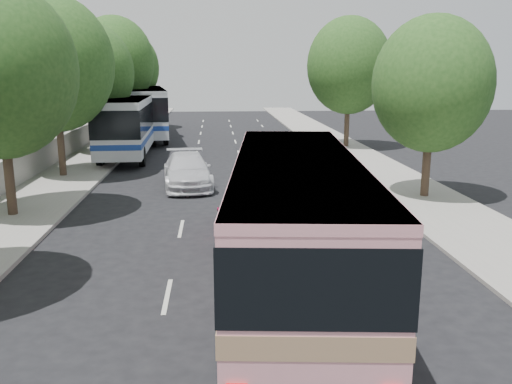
{
  "coord_description": "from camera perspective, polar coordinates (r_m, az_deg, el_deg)",
  "views": [
    {
      "loc": [
        -0.62,
        -14.98,
        5.64
      ],
      "look_at": [
        0.73,
        2.75,
        1.6
      ],
      "focal_mm": 38.0,
      "sensor_mm": 36.0,
      "label": 1
    }
  ],
  "objects": [
    {
      "name": "tour_coach_front",
      "position": [
        37.19,
        -13.24,
        7.35
      ],
      "size": [
        3.19,
        12.98,
        3.86
      ],
      "rotation": [
        0.0,
        0.0,
        0.03
      ],
      "color": "silver",
      "rests_on": "ground"
    },
    {
      "name": "tree_left_c",
      "position": [
        30.01,
        -20.36,
        12.95
      ],
      "size": [
        6.0,
        6.0,
        9.35
      ],
      "color": "#38281E",
      "rests_on": "ground"
    },
    {
      "name": "tree_left_d",
      "position": [
        37.76,
        -16.83,
        12.26
      ],
      "size": [
        5.52,
        5.52,
        8.6
      ],
      "color": "#38281E",
      "rests_on": "ground"
    },
    {
      "name": "tour_coach_rear",
      "position": [
        46.34,
        -11.52,
        8.64
      ],
      "size": [
        4.82,
        14.05,
        4.12
      ],
      "rotation": [
        0.0,
        0.0,
        0.14
      ],
      "color": "silver",
      "rests_on": "ground"
    },
    {
      "name": "low_wall",
      "position": [
        36.6,
        -19.72,
        4.61
      ],
      "size": [
        0.3,
        90.0,
        1.5
      ],
      "primitive_type": "cube",
      "color": "#9E998E",
      "rests_on": "sidewalk_left"
    },
    {
      "name": "sidewalk_right",
      "position": [
        36.58,
        10.16,
        3.82
      ],
      "size": [
        4.0,
        90.0,
        0.12
      ],
      "primitive_type": "cube",
      "color": "#9E998E",
      "rests_on": "ground"
    },
    {
      "name": "tree_right_near",
      "position": [
        24.78,
        18.29,
        11.16
      ],
      "size": [
        5.1,
        5.1,
        7.95
      ],
      "color": "#38281E",
      "rests_on": "ground"
    },
    {
      "name": "tree_left_f",
      "position": [
        53.53,
        -13.3,
        12.85
      ],
      "size": [
        5.88,
        5.88,
        9.16
      ],
      "color": "#38281E",
      "rests_on": "ground"
    },
    {
      "name": "ground",
      "position": [
        16.02,
        -1.88,
        -7.82
      ],
      "size": [
        120.0,
        120.0,
        0.0
      ],
      "primitive_type": "plane",
      "color": "black",
      "rests_on": "ground"
    },
    {
      "name": "taxi_roof_sign",
      "position": [
        18.42,
        -0.94,
        0.71
      ],
      "size": [
        0.56,
        0.21,
        0.18
      ],
      "primitive_type": "cube",
      "rotation": [
        0.0,
        0.0,
        -0.05
      ],
      "color": "silver",
      "rests_on": "pink_taxi"
    },
    {
      "name": "sidewalk_left",
      "position": [
        36.29,
        -16.88,
        3.42
      ],
      "size": [
        4.0,
        90.0,
        0.15
      ],
      "primitive_type": "cube",
      "color": "#9E998E",
      "rests_on": "ground"
    },
    {
      "name": "pink_taxi",
      "position": [
        18.64,
        -0.93,
        -2.1
      ],
      "size": [
        2.27,
        5.07,
        1.69
      ],
      "primitive_type": "imported",
      "rotation": [
        0.0,
        0.0,
        -0.05
      ],
      "color": "#EC1468",
      "rests_on": "ground"
    },
    {
      "name": "tree_left_e",
      "position": [
        45.6,
        -14.62,
        13.39
      ],
      "size": [
        6.3,
        6.3,
        9.82
      ],
      "color": "#38281E",
      "rests_on": "ground"
    },
    {
      "name": "white_pickup",
      "position": [
        26.77,
        -7.25,
        2.27
      ],
      "size": [
        2.77,
        5.68,
        1.59
      ],
      "primitive_type": "imported",
      "rotation": [
        0.0,
        0.0,
        0.1
      ],
      "color": "silver",
      "rests_on": "ground"
    },
    {
      "name": "pink_bus",
      "position": [
        13.13,
        4.2,
        -2.26
      ],
      "size": [
        3.94,
        11.5,
        3.6
      ],
      "rotation": [
        0.0,
        0.0,
        -0.1
      ],
      "color": "pink",
      "rests_on": "ground"
    },
    {
      "name": "tree_right_far",
      "position": [
        40.12,
        9.9,
        13.31
      ],
      "size": [
        6.0,
        6.0,
        9.35
      ],
      "color": "#38281E",
      "rests_on": "ground"
    }
  ]
}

